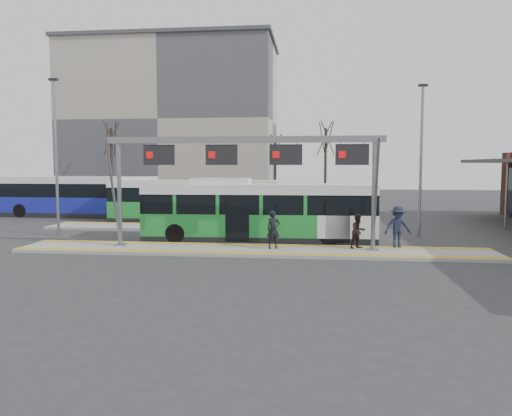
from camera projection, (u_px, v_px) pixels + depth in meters
The scene contains 18 objects.
ground at pixel (253, 252), 23.15m from camera, with size 120.00×120.00×0.00m, color #2D2D30.
platform_main at pixel (253, 250), 23.14m from camera, with size 22.00×3.00×0.15m, color gray.
platform_second at pixel (205, 228), 31.52m from camera, with size 20.00×3.00×0.15m, color gray.
tactile_main at pixel (253, 249), 23.14m from camera, with size 22.00×2.65×0.02m.
tactile_second at pixel (209, 224), 32.65m from camera, with size 20.00×0.35×0.02m.
gantry at pixel (246, 159), 23.07m from camera, with size 13.00×1.68×5.20m.
apartment_block at pixel (173, 121), 59.57m from camera, with size 24.50×12.50×18.40m.
hero_bus at pixel (258, 212), 26.38m from camera, with size 12.18×2.90×3.33m.
bg_bus_green at pixel (194, 201), 35.06m from camera, with size 11.82×2.54×2.95m.
bg_bus_blue at pixel (79, 197), 38.76m from camera, with size 12.03×2.99×3.12m.
passenger_a at pixel (273, 230), 23.15m from camera, with size 0.65×0.42×1.77m, color black.
passenger_b at pixel (358, 231), 23.20m from camera, with size 0.78×0.61×1.61m, color black.
passenger_c at pixel (398, 227), 23.38m from camera, with size 1.27×0.73×1.96m, color #1B2032.
tree_left at pixel (275, 149), 53.78m from camera, with size 1.40×1.40×7.55m.
tree_mid at pixel (326, 139), 51.76m from camera, with size 1.40×1.40×8.83m.
tree_far at pixel (111, 139), 51.71m from camera, with size 1.40×1.40×8.82m.
lamp_west at pixel (56, 154), 28.17m from camera, with size 0.50×0.25×8.85m.
lamp_east at pixel (421, 157), 27.73m from camera, with size 0.50×0.25×8.45m.
Camera 1 is at (2.76, -22.72, 4.05)m, focal length 35.00 mm.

